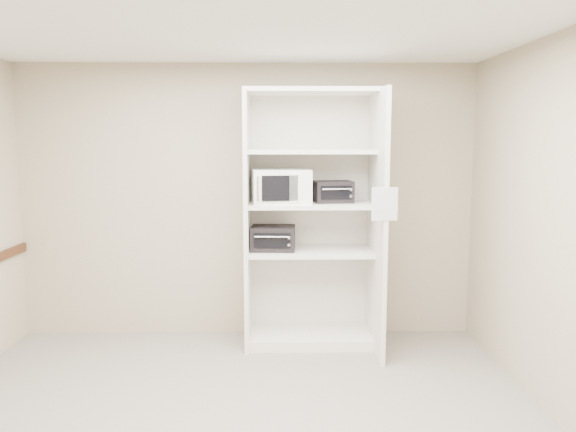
{
  "coord_description": "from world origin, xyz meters",
  "views": [
    {
      "loc": [
        0.32,
        -3.56,
        1.94
      ],
      "look_at": [
        0.4,
        1.43,
        1.28
      ],
      "focal_mm": 35.0,
      "sensor_mm": 36.0,
      "label": 1
    }
  ],
  "objects_px": {
    "toaster_oven_upper": "(333,192)",
    "microwave": "(281,186)",
    "toaster_oven_lower": "(273,238)",
    "shelving_unit": "(316,228)"
  },
  "relations": [
    {
      "from": "toaster_oven_upper",
      "to": "microwave",
      "type": "bearing_deg",
      "value": -178.18
    },
    {
      "from": "toaster_oven_upper",
      "to": "toaster_oven_lower",
      "type": "relative_size",
      "value": 0.86
    },
    {
      "from": "microwave",
      "to": "toaster_oven_upper",
      "type": "height_order",
      "value": "microwave"
    },
    {
      "from": "shelving_unit",
      "to": "microwave",
      "type": "relative_size",
      "value": 4.58
    },
    {
      "from": "shelving_unit",
      "to": "microwave",
      "type": "xyz_separation_m",
      "value": [
        -0.33,
        -0.06,
        0.4
      ]
    },
    {
      "from": "microwave",
      "to": "toaster_oven_lower",
      "type": "height_order",
      "value": "microwave"
    },
    {
      "from": "shelving_unit",
      "to": "toaster_oven_upper",
      "type": "distance_m",
      "value": 0.38
    },
    {
      "from": "shelving_unit",
      "to": "toaster_oven_lower",
      "type": "distance_m",
      "value": 0.42
    },
    {
      "from": "shelving_unit",
      "to": "toaster_oven_upper",
      "type": "relative_size",
      "value": 6.88
    },
    {
      "from": "microwave",
      "to": "toaster_oven_lower",
      "type": "distance_m",
      "value": 0.5
    }
  ]
}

